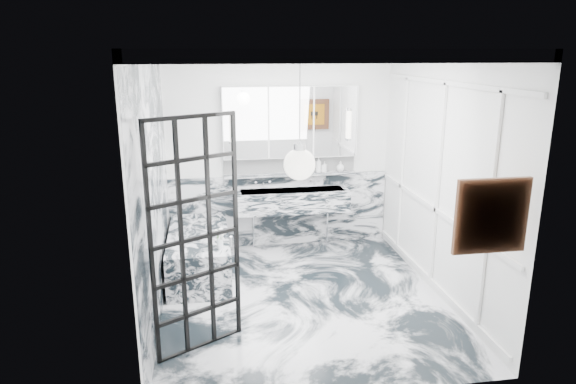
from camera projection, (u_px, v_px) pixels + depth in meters
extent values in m
plane|color=silver|center=(302.00, 298.00, 5.99)|extent=(3.60, 3.60, 0.00)
plane|color=white|center=(304.00, 49.00, 5.24)|extent=(3.60, 3.60, 0.00)
plane|color=white|center=(279.00, 151.00, 7.32)|extent=(3.60, 0.00, 3.60)
plane|color=white|center=(347.00, 240.00, 3.90)|extent=(3.60, 0.00, 3.60)
plane|color=white|center=(153.00, 188.00, 5.37)|extent=(0.00, 3.60, 3.60)
plane|color=white|center=(440.00, 176.00, 5.86)|extent=(0.00, 3.60, 3.60)
cube|color=silver|center=(280.00, 210.00, 7.53)|extent=(3.18, 0.05, 1.05)
cube|color=silver|center=(155.00, 193.00, 5.38)|extent=(0.02, 3.56, 2.68)
cube|color=white|center=(438.00, 185.00, 5.88)|extent=(0.03, 3.40, 2.30)
imported|color=#8C5919|center=(319.00, 165.00, 7.38)|extent=(0.11, 0.11, 0.22)
imported|color=#4C4C51|center=(324.00, 167.00, 7.40)|extent=(0.09, 0.09, 0.16)
imported|color=silver|center=(340.00, 166.00, 7.44)|extent=(0.14, 0.14, 0.15)
sphere|color=white|center=(292.00, 168.00, 7.33)|extent=(0.13, 0.13, 0.13)
cylinder|color=#8C5919|center=(323.00, 169.00, 7.40)|extent=(0.04, 0.04, 0.10)
cylinder|color=silver|center=(220.00, 244.00, 5.99)|extent=(0.07, 0.07, 0.12)
cube|color=orange|center=(492.00, 216.00, 4.09)|extent=(0.52, 0.05, 0.52)
sphere|color=white|center=(299.00, 164.00, 4.17)|extent=(0.26, 0.26, 0.26)
cube|color=silver|center=(292.00, 200.00, 7.29)|extent=(1.60, 0.45, 0.30)
cube|color=silver|center=(290.00, 174.00, 7.36)|extent=(1.90, 0.14, 0.04)
cube|color=white|center=(290.00, 164.00, 7.38)|extent=(1.90, 0.03, 0.23)
cube|color=white|center=(290.00, 122.00, 7.16)|extent=(1.90, 0.16, 1.00)
cylinder|color=white|center=(232.00, 127.00, 6.96)|extent=(0.07, 0.07, 0.40)
cylinder|color=white|center=(349.00, 125.00, 7.21)|extent=(0.07, 0.07, 0.40)
cube|color=silver|center=(199.00, 253.00, 6.58)|extent=(0.75, 1.65, 0.55)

